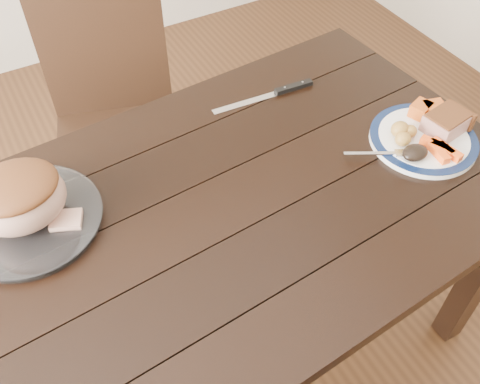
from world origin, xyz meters
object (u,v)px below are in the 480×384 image
chair_far (115,113)px  pork_slice (446,123)px  fork (384,154)px  roast_joint (19,200)px  carving_knife (282,91)px  dinner_plate (423,140)px  dining_table (208,237)px  serving_platter (29,221)px

chair_far → pork_slice: bearing=147.3°
fork → roast_joint: 0.89m
chair_far → fork: (0.48, -0.80, 0.25)m
fork → roast_joint: bearing=-166.8°
chair_far → pork_slice: 1.08m
pork_slice → fork: pork_slice is taller
fork → roast_joint: roast_joint is taller
carving_knife → dinner_plate: bearing=-55.7°
dinner_plate → carving_knife: size_ratio=0.88×
dining_table → serving_platter: 0.42m
pork_slice → dinner_plate: bearing=175.2°
dining_table → roast_joint: roast_joint is taller
dining_table → fork: size_ratio=10.11×
fork → roast_joint: (-0.85, 0.23, 0.06)m
chair_far → pork_slice: size_ratio=8.64×
pork_slice → fork: bearing=178.3°
dinner_plate → roast_joint: roast_joint is taller
chair_far → dinner_plate: size_ratio=3.28×
roast_joint → pork_slice: bearing=-12.8°
serving_platter → fork: fork is taller
pork_slice → fork: 0.20m
dining_table → serving_platter: bearing=155.1°
serving_platter → roast_joint: roast_joint is taller
dining_table → carving_knife: 0.51m
carving_knife → dining_table: bearing=-139.0°
dining_table → chair_far: chair_far is taller
dining_table → serving_platter: serving_platter is taller
fork → carving_knife: fork is taller
dining_table → serving_platter: size_ratio=5.04×
dining_table → dinner_plate: (0.62, -0.06, 0.10)m
chair_far → carving_knife: bearing=150.0°
chair_far → carving_knife: size_ratio=2.90×
chair_far → carving_knife: (0.40, -0.43, 0.23)m
chair_far → dining_table: bearing=106.9°
fork → carving_knife: bearing=130.4°
pork_slice → roast_joint: roast_joint is taller
dinner_plate → pork_slice: pork_slice is taller
dining_table → chair_far: size_ratio=1.79×
roast_joint → fork: bearing=-15.3°
serving_platter → fork: (0.85, -0.23, 0.01)m
fork → dining_table: bearing=-158.7°
dinner_plate → fork: (-0.14, 0.00, 0.01)m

